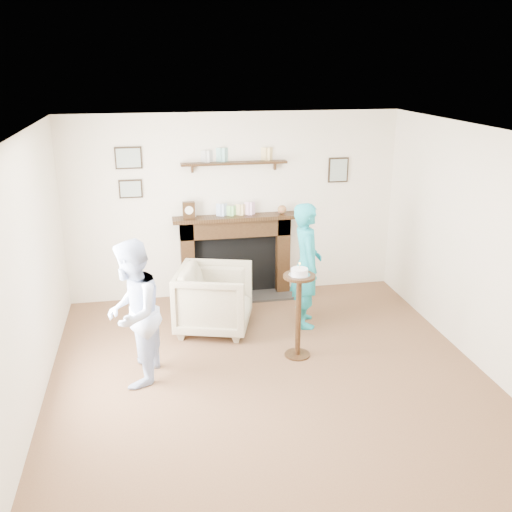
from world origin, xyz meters
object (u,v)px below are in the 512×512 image
(man, at_px, (138,380))
(pedestal_table, at_px, (299,300))
(woman, at_px, (305,323))
(armchair, at_px, (215,329))

(man, height_order, pedestal_table, pedestal_table)
(man, xyz_separation_m, woman, (2.05, 0.98, 0.00))
(armchair, distance_m, woman, 1.13)
(armchair, bearing_deg, woman, -76.19)
(pedestal_table, bearing_deg, woman, 68.97)
(man, bearing_deg, armchair, 150.53)
(armchair, relative_size, pedestal_table, 0.79)
(pedestal_table, bearing_deg, armchair, 134.36)
(pedestal_table, bearing_deg, man, -173.57)
(man, relative_size, woman, 0.97)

